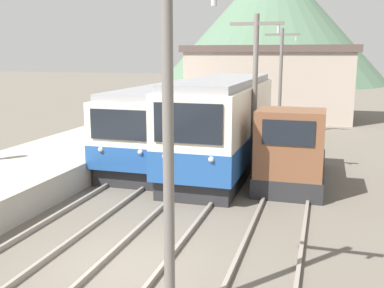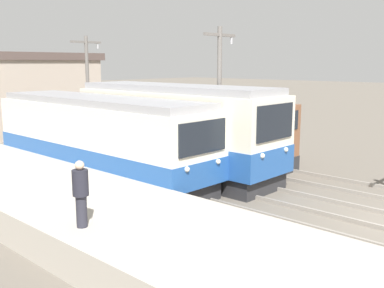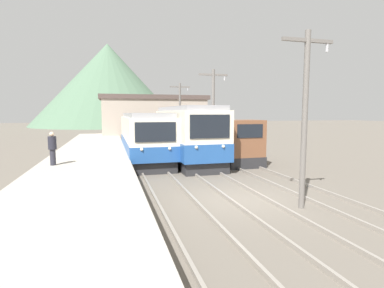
{
  "view_description": "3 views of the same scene",
  "coord_description": "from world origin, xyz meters",
  "px_view_note": "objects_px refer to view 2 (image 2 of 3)",
  "views": [
    {
      "loc": [
        4.28,
        -8.75,
        4.86
      ],
      "look_at": [
        -0.26,
        6.51,
        1.66
      ],
      "focal_mm": 42.0,
      "sensor_mm": 36.0,
      "label": 1
    },
    {
      "loc": [
        -13.38,
        -4.04,
        4.79
      ],
      "look_at": [
        -1.42,
        7.03,
        1.84
      ],
      "focal_mm": 42.0,
      "sensor_mm": 36.0,
      "label": 2
    },
    {
      "loc": [
        -4.98,
        -10.74,
        3.48
      ],
      "look_at": [
        -0.08,
        7.13,
        1.52
      ],
      "focal_mm": 28.0,
      "sensor_mm": 36.0,
      "label": 3
    }
  ],
  "objects_px": {
    "shunting_locomotive": "(238,141)",
    "person_on_platform": "(81,191)",
    "commuter_train_center": "(175,133)",
    "commuter_train_left": "(99,141)",
    "catenary_mast_mid": "(219,94)",
    "catenary_mast_far": "(88,86)"
  },
  "relations": [
    {
      "from": "commuter_train_left",
      "to": "shunting_locomotive",
      "type": "bearing_deg",
      "value": -25.57
    },
    {
      "from": "shunting_locomotive",
      "to": "person_on_platform",
      "type": "relative_size",
      "value": 3.64
    },
    {
      "from": "commuter_train_left",
      "to": "person_on_platform",
      "type": "height_order",
      "value": "commuter_train_left"
    },
    {
      "from": "catenary_mast_mid",
      "to": "catenary_mast_far",
      "type": "xyz_separation_m",
      "value": [
        0.0,
        9.83,
        0.0
      ]
    },
    {
      "from": "commuter_train_center",
      "to": "catenary_mast_far",
      "type": "distance_m",
      "value": 8.89
    },
    {
      "from": "catenary_mast_mid",
      "to": "catenary_mast_far",
      "type": "distance_m",
      "value": 9.83
    },
    {
      "from": "commuter_train_left",
      "to": "catenary_mast_far",
      "type": "xyz_separation_m",
      "value": [
        4.31,
        6.97,
        1.86
      ]
    },
    {
      "from": "shunting_locomotive",
      "to": "person_on_platform",
      "type": "xyz_separation_m",
      "value": [
        -10.89,
        -3.6,
        0.61
      ]
    },
    {
      "from": "commuter_train_center",
      "to": "commuter_train_left",
      "type": "bearing_deg",
      "value": 149.8
    },
    {
      "from": "person_on_platform",
      "to": "commuter_train_left",
      "type": "bearing_deg",
      "value": 51.42
    },
    {
      "from": "person_on_platform",
      "to": "catenary_mast_far",
      "type": "bearing_deg",
      "value": 54.85
    },
    {
      "from": "catenary_mast_mid",
      "to": "person_on_platform",
      "type": "height_order",
      "value": "catenary_mast_mid"
    },
    {
      "from": "commuter_train_left",
      "to": "person_on_platform",
      "type": "bearing_deg",
      "value": -128.58
    },
    {
      "from": "commuter_train_left",
      "to": "person_on_platform",
      "type": "distance_m",
      "value": 8.16
    },
    {
      "from": "commuter_train_left",
      "to": "commuter_train_center",
      "type": "distance_m",
      "value": 3.25
    },
    {
      "from": "person_on_platform",
      "to": "catenary_mast_mid",
      "type": "bearing_deg",
      "value": 20.52
    },
    {
      "from": "shunting_locomotive",
      "to": "catenary_mast_mid",
      "type": "xyz_separation_m",
      "value": [
        -1.49,
        -0.08,
        2.26
      ]
    },
    {
      "from": "shunting_locomotive",
      "to": "person_on_platform",
      "type": "bearing_deg",
      "value": -161.7
    },
    {
      "from": "commuter_train_center",
      "to": "catenary_mast_mid",
      "type": "bearing_deg",
      "value": -39.19
    },
    {
      "from": "commuter_train_left",
      "to": "catenary_mast_mid",
      "type": "relative_size",
      "value": 1.83
    },
    {
      "from": "commuter_train_left",
      "to": "catenary_mast_far",
      "type": "height_order",
      "value": "catenary_mast_far"
    },
    {
      "from": "commuter_train_center",
      "to": "shunting_locomotive",
      "type": "height_order",
      "value": "commuter_train_center"
    }
  ]
}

